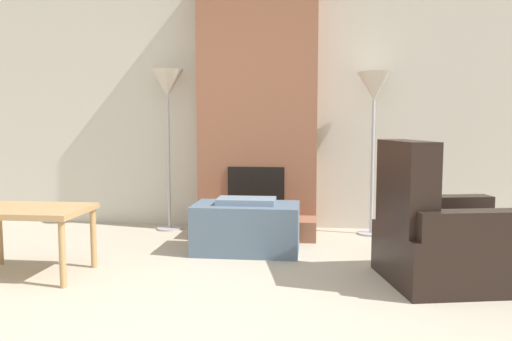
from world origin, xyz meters
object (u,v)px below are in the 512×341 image
ottoman (246,227)px  floor_lamp_right (374,95)px  armchair (444,242)px  floor_lamp_left (168,92)px  side_table (27,216)px

ottoman → floor_lamp_right: (1.13, 0.81, 1.14)m
ottoman → armchair: size_ratio=0.83×
floor_lamp_left → floor_lamp_right: (2.03, 0.00, -0.04)m
side_table → floor_lamp_right: 3.19m
floor_lamp_right → ottoman: bearing=-144.4°
floor_lamp_left → ottoman: bearing=-42.0°
armchair → floor_lamp_left: (-2.35, 1.45, 1.12)m
side_table → ottoman: bearing=29.2°
ottoman → floor_lamp_right: bearing=35.6°
floor_lamp_left → floor_lamp_right: floor_lamp_left is taller
ottoman → floor_lamp_left: floor_lamp_left is taller
armchair → floor_lamp_right: size_ratio=0.67×
ottoman → floor_lamp_right: size_ratio=0.56×
armchair → floor_lamp_left: bearing=46.2°
side_table → floor_lamp_left: bearing=71.0°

